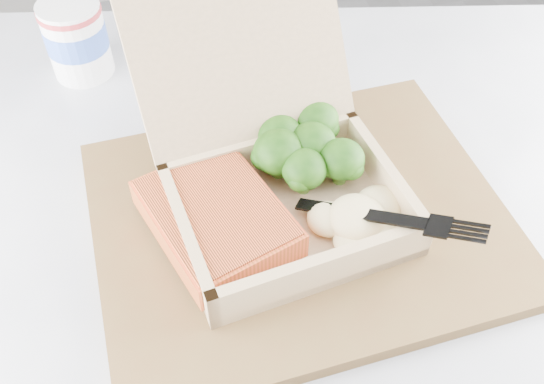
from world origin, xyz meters
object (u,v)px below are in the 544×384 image
object	(u,v)px
cafe_table	(292,333)
takeout_container	(273,162)
paper_cup	(76,37)
serving_tray	(300,219)

from	to	relation	value
cafe_table	takeout_container	world-z (taller)	takeout_container
paper_cup	cafe_table	bearing A→B (deg)	-60.57
cafe_table	paper_cup	world-z (taller)	paper_cup
takeout_container	paper_cup	size ratio (longest dim) A/B	2.92
takeout_container	paper_cup	xyz separation A→B (m)	(-0.17, 0.26, -0.01)
serving_tray	takeout_container	bearing A→B (deg)	119.19
serving_tray	paper_cup	size ratio (longest dim) A/B	4.17
cafe_table	takeout_container	size ratio (longest dim) A/B	3.55
serving_tray	paper_cup	world-z (taller)	paper_cup
cafe_table	serving_tray	xyz separation A→B (m)	(0.01, 0.02, 0.19)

